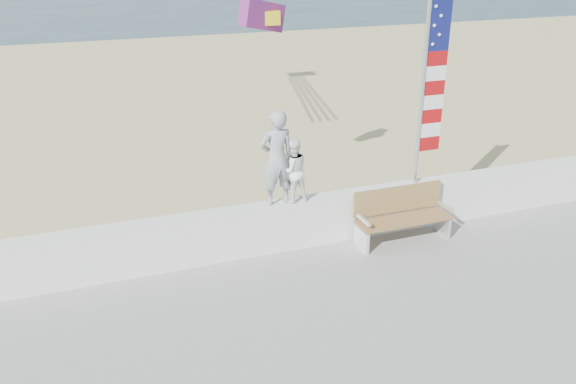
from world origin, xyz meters
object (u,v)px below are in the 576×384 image
child (293,170)px  adult (277,158)px  bench (401,214)px  flag (429,83)px

child → adult: bearing=-4.9°
bench → adult: bearing=168.7°
adult → flag: flag is taller
flag → adult: bearing=180.0°
bench → flag: flag is taller
child → bench: bearing=162.1°
child → flag: (2.62, -0.00, 1.34)m
child → bench: size_ratio=0.64×
adult → bench: (2.27, -0.45, -1.23)m
bench → flag: bearing=35.2°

